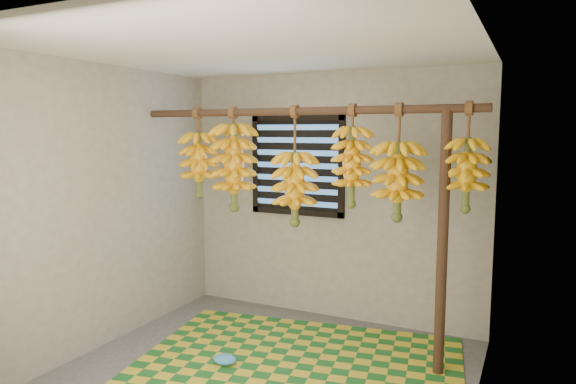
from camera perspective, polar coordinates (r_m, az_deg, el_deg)
The scene contains 16 objects.
floor at distance 4.07m, azimuth -3.61°, elevation -20.19°, with size 3.00×3.00×0.01m, color #4B4B4B.
ceiling at distance 3.67m, azimuth -3.90°, elevation 15.64°, with size 3.00×3.00×0.01m, color silver.
wall_back at distance 5.03m, azimuth 4.76°, elevation -0.54°, with size 3.00×0.01×2.40m, color gray.
wall_left at distance 4.61m, azimuth -20.25°, elevation -1.61°, with size 0.01×3.00×2.40m, color gray.
wall_right at distance 3.23m, azimuth 20.27°, elevation -5.06°, with size 0.01×3.00×2.40m, color gray.
window at distance 5.11m, azimuth 1.01°, elevation 2.97°, with size 1.00×0.04×1.00m.
hanging_pole at distance 4.25m, azimuth 0.89°, elevation 8.95°, with size 0.06×0.06×3.00m, color #452C1D.
support_post at distance 3.98m, azimuth 16.79°, elevation -5.67°, with size 0.08×0.08×2.00m, color #452C1D.
woven_mat at distance 4.20m, azimuth 0.68°, elevation -19.14°, with size 2.51×2.01×0.01m, color #1C5F22.
plastic_bag at distance 4.28m, azimuth -7.01°, elevation -17.99°, with size 0.19×0.14×0.08m, color #3B90DD.
banana_bunch_a at distance 4.75m, azimuth -9.88°, elevation 3.03°, with size 0.33×0.33×0.81m.
banana_bunch_b at distance 4.55m, azimuth -6.03°, elevation 2.77°, with size 0.38×0.38×0.90m.
banana_bunch_c at distance 4.28m, azimuth 0.76°, elevation 0.41°, with size 0.35×0.35×0.99m.
banana_bunch_d at distance 4.08m, azimuth 7.11°, elevation 2.84°, with size 0.30×0.30×0.81m.
banana_bunch_e at distance 3.98m, azimuth 12.10°, elevation 1.22°, with size 0.37×0.37×0.89m.
banana_bunch_f at distance 3.89m, azimuth 19.23°, elevation 1.86°, with size 0.30×0.30×0.79m.
Camera 1 is at (1.80, -3.15, 1.84)m, focal length 32.00 mm.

